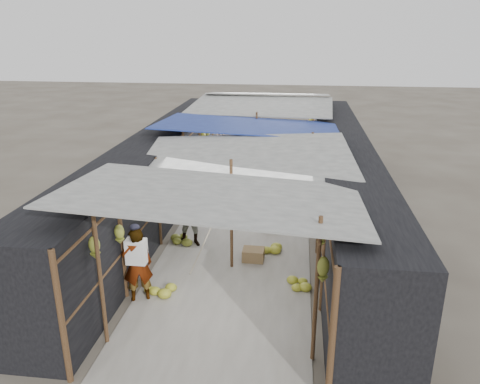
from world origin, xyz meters
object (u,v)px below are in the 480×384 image
at_px(vendor_elderly, 137,265).
at_px(vendor_seated, 293,185).
at_px(shopper_blue, 190,216).
at_px(black_basin, 303,181).
at_px(crate_near, 253,255).

height_order(vendor_elderly, vendor_seated, vendor_elderly).
bearing_deg(shopper_blue, vendor_seated, 62.23).
xyz_separation_m(black_basin, vendor_seated, (-0.32, -1.51, 0.35)).
xyz_separation_m(crate_near, vendor_seated, (0.85, 4.53, 0.28)).
xyz_separation_m(black_basin, shopper_blue, (-2.83, -5.39, 0.73)).
relative_size(black_basin, shopper_blue, 0.33).
height_order(black_basin, vendor_elderly, vendor_elderly).
xyz_separation_m(vendor_elderly, shopper_blue, (0.48, 2.63, 0.01)).
xyz_separation_m(vendor_elderly, vendor_seated, (2.99, 6.51, -0.37)).
relative_size(black_basin, vendor_elderly, 0.34).
height_order(black_basin, shopper_blue, shopper_blue).
xyz_separation_m(black_basin, vendor_elderly, (-3.31, -8.02, 0.72)).
xyz_separation_m(crate_near, black_basin, (1.17, 6.04, -0.07)).
xyz_separation_m(crate_near, vendor_elderly, (-2.14, -1.97, 0.65)).
relative_size(crate_near, vendor_elderly, 0.32).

